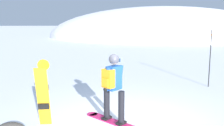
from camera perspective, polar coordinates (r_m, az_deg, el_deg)
name	(u,v)px	position (r m, az deg, el deg)	size (l,w,h in m)	color
ground_plane	(126,124)	(6.30, 3.16, -13.73)	(300.00, 300.00, 0.00)	white
ridge_peak_main	(162,36)	(44.68, 11.24, 6.05)	(38.11, 34.30, 10.04)	white
snowboarder_main	(113,87)	(6.08, 0.23, -5.43)	(1.36, 1.41, 1.71)	#D11E5B
spare_snowboard	(43,94)	(6.08, -15.40, -6.78)	(0.28, 0.46, 1.61)	orange
piste_marker_near	(210,54)	(10.16, 21.49, 1.95)	(0.20, 0.20, 2.25)	black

